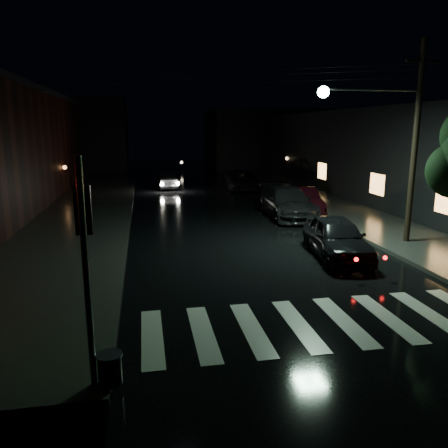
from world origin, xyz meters
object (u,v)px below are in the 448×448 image
parked_car_d (242,180)px  oncoming_car (167,180)px  parked_car_a (337,237)px  parked_car_b (302,201)px  parked_car_c (287,202)px

parked_car_d → oncoming_car: (-5.92, 1.51, -0.09)m
parked_car_a → parked_car_b: 8.38m
parked_car_a → parked_car_d: parked_car_a is taller
parked_car_a → parked_car_b: bearing=85.7°
parked_car_b → oncoming_car: parked_car_b is taller
parked_car_b → parked_car_d: (-0.98, 10.69, -0.02)m
parked_car_d → oncoming_car: 6.11m
parked_car_d → parked_car_a: bearing=-87.8°
parked_car_b → parked_car_d: parked_car_b is taller
parked_car_c → oncoming_car: size_ratio=1.41×
parked_car_b → oncoming_car: 14.02m
parked_car_c → parked_car_d: size_ratio=1.06×
parked_car_d → oncoming_car: bearing=170.0°
parked_car_b → parked_car_d: 10.74m
parked_car_c → parked_car_d: 11.25m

